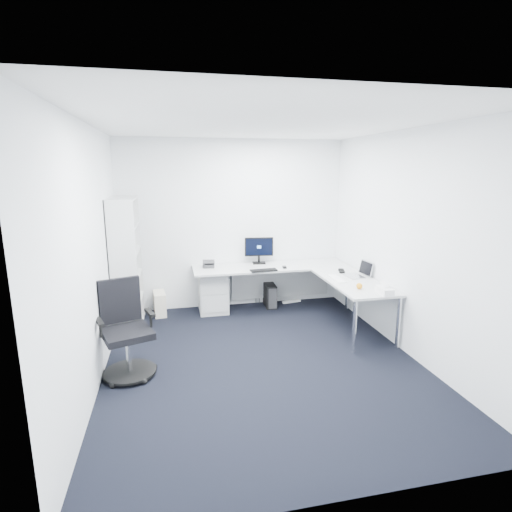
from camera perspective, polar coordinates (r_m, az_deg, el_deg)
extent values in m
plane|color=black|center=(4.90, 0.92, -14.82)|extent=(4.20, 4.20, 0.00)
plane|color=white|center=(4.38, 1.05, 18.44)|extent=(4.20, 4.20, 0.00)
cube|color=white|center=(6.48, -3.28, 4.48)|extent=(3.60, 0.02, 2.70)
cube|color=white|center=(2.52, 12.05, -8.49)|extent=(3.60, 0.02, 2.70)
cube|color=white|center=(4.41, -22.47, -0.19)|extent=(0.02, 4.20, 2.70)
cube|color=white|center=(5.16, 20.86, 1.65)|extent=(0.02, 4.20, 2.70)
cube|color=#BABCBC|center=(6.43, -6.18, -4.85)|extent=(0.45, 0.55, 0.68)
cube|color=black|center=(6.64, 1.99, -5.61)|extent=(0.19, 0.39, 0.37)
cube|color=beige|center=(6.44, -13.60, -6.61)|extent=(0.21, 0.40, 0.36)
cube|color=white|center=(6.89, 5.09, -6.46)|extent=(0.33, 0.11, 0.04)
cube|color=black|center=(6.04, 1.11, -2.05)|extent=(0.41, 0.17, 0.02)
cube|color=black|center=(6.23, 4.09, -1.60)|extent=(0.06, 0.10, 0.03)
cube|color=white|center=(5.70, 11.49, -3.20)|extent=(0.14, 0.43, 0.01)
sphere|color=orange|center=(5.31, 14.55, -4.17)|extent=(0.08, 0.08, 0.08)
cube|color=white|center=(5.18, 17.90, -4.75)|extent=(0.14, 0.26, 0.09)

